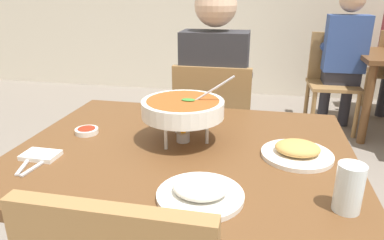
# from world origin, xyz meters

# --- Properties ---
(dining_table_main) EXTENTS (1.19, 0.95, 0.74)m
(dining_table_main) POSITION_xyz_m (0.00, 0.00, 0.63)
(dining_table_main) COLOR brown
(dining_table_main) RESTS_ON ground_plane
(chair_diner_main) EXTENTS (0.44, 0.44, 0.90)m
(chair_diner_main) POSITION_xyz_m (-0.00, 0.76, 0.51)
(chair_diner_main) COLOR olive
(chair_diner_main) RESTS_ON ground_plane
(diner_main) EXTENTS (0.40, 0.45, 1.31)m
(diner_main) POSITION_xyz_m (0.00, 0.79, 0.75)
(diner_main) COLOR #2D2D38
(diner_main) RESTS_ON ground_plane
(curry_bowl) EXTENTS (0.33, 0.30, 0.26)m
(curry_bowl) POSITION_xyz_m (-0.01, 0.05, 0.87)
(curry_bowl) COLOR silver
(curry_bowl) RESTS_ON dining_table_main
(rice_plate) EXTENTS (0.24, 0.24, 0.06)m
(rice_plate) POSITION_xyz_m (0.12, -0.31, 0.76)
(rice_plate) COLOR white
(rice_plate) RESTS_ON dining_table_main
(appetizer_plate) EXTENTS (0.24, 0.24, 0.06)m
(appetizer_plate) POSITION_xyz_m (0.40, 0.00, 0.76)
(appetizer_plate) COLOR white
(appetizer_plate) RESTS_ON dining_table_main
(sauce_dish) EXTENTS (0.09, 0.09, 0.02)m
(sauce_dish) POSITION_xyz_m (-0.40, 0.05, 0.75)
(sauce_dish) COLOR white
(sauce_dish) RESTS_ON dining_table_main
(napkin_folded) EXTENTS (0.12, 0.08, 0.02)m
(napkin_folded) POSITION_xyz_m (-0.46, -0.18, 0.75)
(napkin_folded) COLOR white
(napkin_folded) RESTS_ON dining_table_main
(fork_utensil) EXTENTS (0.06, 0.17, 0.01)m
(fork_utensil) POSITION_xyz_m (-0.48, -0.23, 0.74)
(fork_utensil) COLOR silver
(fork_utensil) RESTS_ON dining_table_main
(spoon_utensil) EXTENTS (0.03, 0.17, 0.01)m
(spoon_utensil) POSITION_xyz_m (-0.43, -0.23, 0.74)
(spoon_utensil) COLOR silver
(spoon_utensil) RESTS_ON dining_table_main
(drink_glass) EXTENTS (0.07, 0.07, 0.13)m
(drink_glass) POSITION_xyz_m (0.50, -0.29, 0.80)
(drink_glass) COLOR silver
(drink_glass) RESTS_ON dining_table_main
(chair_bg_right) EXTENTS (0.46, 0.46, 0.90)m
(chair_bg_right) POSITION_xyz_m (0.91, 2.37, 0.51)
(chair_bg_right) COLOR olive
(chair_bg_right) RESTS_ON ground_plane
(patron_bg_right) EXTENTS (0.40, 0.45, 1.31)m
(patron_bg_right) POSITION_xyz_m (0.97, 2.33, 0.75)
(patron_bg_right) COLOR #2D2D38
(patron_bg_right) RESTS_ON ground_plane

